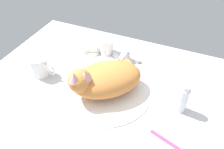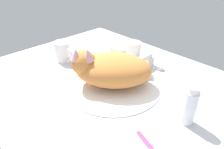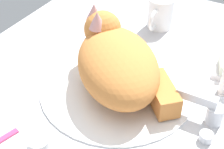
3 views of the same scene
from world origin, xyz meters
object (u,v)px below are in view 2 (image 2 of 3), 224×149
Objects in this scene: rinse_cup at (134,49)px; coffee_mug at (63,51)px; faucet at (148,61)px; soap_bar at (118,49)px; cat at (110,69)px; toothpaste_bottle at (190,107)px.

coffee_mug is at bearing -126.26° from rinse_cup.
faucet is 11.40cm from rinse_cup.
faucet is 1.19× the size of coffee_mug.
faucet is 2.03× the size of soap_bar.
cat reaches higher than faucet.
faucet is at bearing -14.59° from rinse_cup.
toothpaste_bottle reaches higher than coffee_mug.
rinse_cup is (19.49, 26.58, -0.95)cm from coffee_mug.
cat is (-1.08, -22.26, 4.31)cm from faucet.
faucet is 38.67cm from coffee_mug.
coffee_mug is at bearing -177.17° from cat.
toothpaste_bottle is at bearing -29.20° from rinse_cup.
coffee_mug is 0.92× the size of toothpaste_bottle.
coffee_mug is at bearing -142.13° from faucet.
rinse_cup reaches higher than faucet.
faucet is at bearing 87.23° from cat.
faucet is 35.19cm from toothpaste_bottle.
cat is 27.22cm from rinse_cup.
faucet reaches higher than soap_bar.
coffee_mug is 1.61× the size of rinse_cup.
coffee_mug is 32.97cm from rinse_cup.
toothpaste_bottle is (47.61, -19.45, 3.40)cm from soap_bar.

